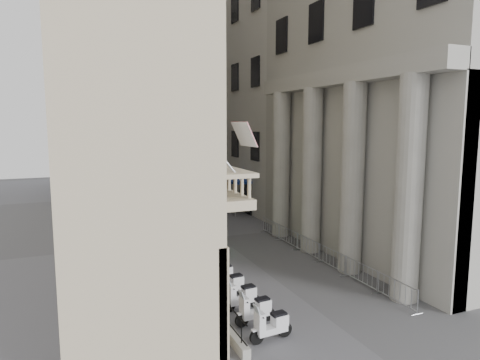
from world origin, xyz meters
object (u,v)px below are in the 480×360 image
object	(u,v)px
scooter_0	(271,340)
security_tent	(160,193)
pedestrian_a	(220,215)
info_kiosk	(197,241)
pedestrian_b	(189,206)
street_lamp	(149,169)

from	to	relation	value
scooter_0	security_tent	bearing A→B (deg)	-2.68
scooter_0	pedestrian_a	distance (m)	17.68
security_tent	pedestrian_a	xyz separation A→B (m)	(4.81, 1.01, -2.22)
scooter_0	info_kiosk	xyz separation A→B (m)	(0.43, 11.08, 0.84)
pedestrian_a	pedestrian_b	bearing A→B (deg)	-69.13
pedestrian_a	security_tent	bearing A→B (deg)	19.48
scooter_0	security_tent	xyz separation A→B (m)	(-0.68, 16.16, 3.07)
scooter_0	street_lamp	distance (m)	19.13
scooter_0	info_kiosk	size ratio (longest dim) A/B	0.91
pedestrian_a	pedestrian_b	xyz separation A→B (m)	(-1.16, 4.92, -0.07)
street_lamp	scooter_0	bearing A→B (deg)	-89.31
security_tent	street_lamp	xyz separation A→B (m)	(-0.32, 2.40, 1.45)
security_tent	pedestrian_a	world-z (taller)	security_tent
pedestrian_a	street_lamp	bearing A→B (deg)	-7.54
street_lamp	pedestrian_a	bearing A→B (deg)	-17.59
info_kiosk	pedestrian_a	xyz separation A→B (m)	(3.70, 6.09, 0.02)
pedestrian_b	security_tent	bearing A→B (deg)	96.90
street_lamp	pedestrian_b	bearing A→B (deg)	39.25
scooter_0	street_lamp	world-z (taller)	street_lamp
scooter_0	pedestrian_b	distance (m)	22.30
info_kiosk	pedestrian_a	distance (m)	7.12
security_tent	info_kiosk	distance (m)	5.66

